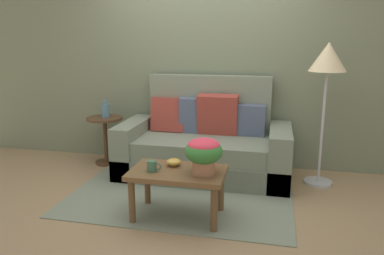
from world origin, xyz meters
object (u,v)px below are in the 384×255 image
(potted_plant, at_px, (204,152))
(table_vase, at_px, (105,110))
(snack_bowl, at_px, (174,162))
(side_table, at_px, (105,132))
(coffee_mug, at_px, (152,166))
(coffee_table, at_px, (178,178))
(floor_lamp, at_px, (327,66))
(couch, at_px, (205,145))

(potted_plant, xyz_separation_m, table_vase, (-1.52, 1.31, 0.06))
(snack_bowl, bearing_deg, table_vase, 136.15)
(side_table, xyz_separation_m, coffee_mug, (1.08, -1.33, 0.07))
(coffee_mug, xyz_separation_m, snack_bowl, (0.15, 0.18, -0.01))
(coffee_table, relative_size, table_vase, 3.85)
(side_table, height_order, potted_plant, potted_plant)
(potted_plant, distance_m, snack_bowl, 0.37)
(coffee_table, relative_size, snack_bowl, 6.26)
(snack_bowl, height_order, table_vase, table_vase)
(floor_lamp, bearing_deg, potted_plant, -133.24)
(potted_plant, bearing_deg, table_vase, 139.30)
(couch, height_order, floor_lamp, floor_lamp)
(snack_bowl, bearing_deg, coffee_table, -58.21)
(floor_lamp, xyz_separation_m, coffee_mug, (-1.54, -1.19, -0.81))
(couch, relative_size, coffee_table, 2.34)
(floor_lamp, distance_m, snack_bowl, 1.91)
(potted_plant, bearing_deg, coffee_table, 172.35)
(coffee_table, xyz_separation_m, coffee_mug, (-0.21, -0.07, 0.12))
(side_table, xyz_separation_m, snack_bowl, (1.23, -1.15, 0.06))
(coffee_mug, distance_m, table_vase, 1.73)
(couch, distance_m, snack_bowl, 1.06)
(table_vase, bearing_deg, couch, -5.14)
(side_table, bearing_deg, potted_plant, -40.14)
(floor_lamp, height_order, potted_plant, floor_lamp)
(coffee_mug, bearing_deg, potted_plant, 4.68)
(snack_bowl, bearing_deg, couch, 84.86)
(coffee_mug, relative_size, table_vase, 0.60)
(floor_lamp, bearing_deg, side_table, 177.01)
(coffee_table, height_order, table_vase, table_vase)
(floor_lamp, xyz_separation_m, snack_bowl, (-1.40, -1.02, -0.82))
(side_table, distance_m, floor_lamp, 2.77)
(floor_lamp, height_order, snack_bowl, floor_lamp)
(side_table, relative_size, snack_bowl, 4.53)
(potted_plant, distance_m, table_vase, 2.01)
(couch, xyz_separation_m, table_vase, (-1.31, 0.12, 0.35))
(floor_lamp, bearing_deg, coffee_mug, -142.24)
(floor_lamp, xyz_separation_m, potted_plant, (-1.09, -1.16, -0.66))
(couch, bearing_deg, table_vase, 174.86)
(couch, xyz_separation_m, snack_bowl, (-0.09, -1.05, 0.13))
(couch, relative_size, side_table, 3.23)
(snack_bowl, relative_size, table_vase, 0.62)
(potted_plant, bearing_deg, snack_bowl, 155.24)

